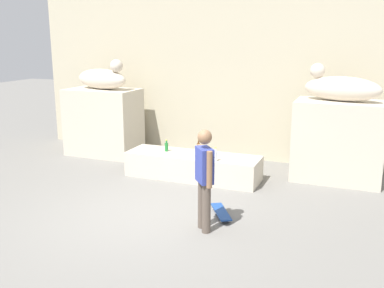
% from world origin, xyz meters
% --- Properties ---
extents(ground_plane, '(40.00, 40.00, 0.00)m').
position_xyz_m(ground_plane, '(0.00, 0.00, 0.00)').
color(ground_plane, slate).
extents(facade_wall, '(10.49, 0.60, 6.24)m').
position_xyz_m(facade_wall, '(0.00, 4.61, 3.12)').
color(facade_wall, '#BEB497').
rests_on(facade_wall, ground_plane).
extents(pedestal_left, '(1.85, 1.11, 1.74)m').
position_xyz_m(pedestal_left, '(-2.96, 3.38, 0.87)').
color(pedestal_left, beige).
rests_on(pedestal_left, ground_plane).
extents(pedestal_right, '(1.85, 1.11, 1.74)m').
position_xyz_m(pedestal_right, '(2.96, 3.38, 0.87)').
color(pedestal_right, beige).
rests_on(pedestal_right, ground_plane).
extents(statue_reclining_left, '(1.69, 0.91, 0.78)m').
position_xyz_m(statue_reclining_left, '(-2.92, 3.37, 2.03)').
color(statue_reclining_left, beige).
rests_on(statue_reclining_left, pedestal_left).
extents(statue_reclining_right, '(1.68, 0.89, 0.78)m').
position_xyz_m(statue_reclining_right, '(2.92, 3.39, 2.03)').
color(statue_reclining_right, beige).
rests_on(statue_reclining_right, pedestal_right).
extents(ledge_block, '(2.97, 0.88, 0.55)m').
position_xyz_m(ledge_block, '(0.00, 2.33, 0.27)').
color(ledge_block, beige).
rests_on(ledge_block, ground_plane).
extents(skater, '(0.38, 0.44, 1.67)m').
position_xyz_m(skater, '(1.17, -0.12, 0.92)').
color(skater, brown).
rests_on(skater, ground_plane).
extents(skateboard, '(0.59, 0.79, 0.08)m').
position_xyz_m(skateboard, '(1.24, 0.54, 0.06)').
color(skateboard, navy).
rests_on(skateboard, ground_plane).
extents(bottle_green, '(0.08, 0.08, 0.26)m').
position_xyz_m(bottle_green, '(-0.65, 2.35, 0.65)').
color(bottle_green, '#1E722D').
rests_on(bottle_green, ledge_block).
extents(bottle_clear, '(0.07, 0.07, 0.29)m').
position_xyz_m(bottle_clear, '(0.64, 1.99, 0.67)').
color(bottle_clear, silver).
rests_on(bottle_clear, ledge_block).
extents(bottle_brown, '(0.07, 0.07, 0.32)m').
position_xyz_m(bottle_brown, '(0.11, 2.38, 0.68)').
color(bottle_brown, '#593314').
rests_on(bottle_brown, ledge_block).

